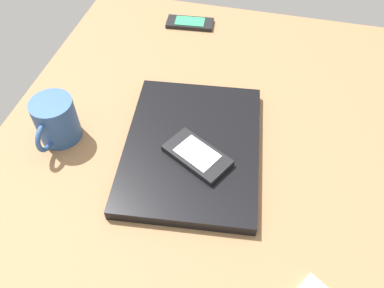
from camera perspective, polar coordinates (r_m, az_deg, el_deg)
desk_surface at (r=69.41cm, az=-0.50°, el=-7.90°), size 120.00×80.00×3.00cm
laptop_closed at (r=72.88cm, az=0.00°, el=-0.45°), size 34.89×27.97×2.20cm
cell_phone_on_laptop at (r=69.45cm, az=0.79°, el=-1.67°), size 11.17×13.35×1.32cm
cell_phone_on_desk at (r=104.73cm, az=-0.30°, el=17.15°), size 6.20×12.26×1.08cm
coffee_mug at (r=77.14cm, az=-19.16°, el=3.22°), size 11.04×7.78×8.71cm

